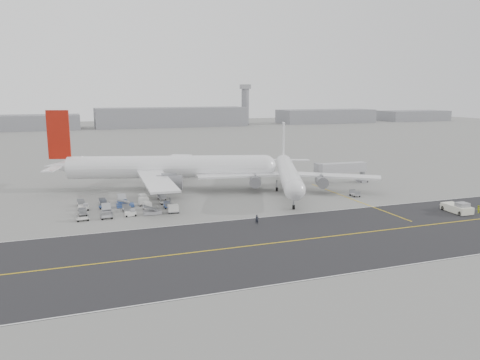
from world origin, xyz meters
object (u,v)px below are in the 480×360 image
object	(u,v)px
control_tower	(245,104)
jet_bridge	(342,169)
airliner_b	(288,173)
ground_crew_b	(478,209)
pushback_tug	(458,208)
ground_crew_a	(257,220)
airliner_a	(162,167)

from	to	relation	value
control_tower	jet_bridge	distance (m)	249.51
airliner_b	ground_crew_b	world-z (taller)	airliner_b
pushback_tug	ground_crew_b	size ratio (longest dim) A/B	5.13
control_tower	jet_bridge	world-z (taller)	control_tower
pushback_tug	ground_crew_a	world-z (taller)	pushback_tug
airliner_a	jet_bridge	size ratio (longest dim) A/B	3.69
pushback_tug	ground_crew_a	xyz separation A→B (m)	(-42.55, 6.03, -0.06)
ground_crew_b	pushback_tug	bearing A→B (deg)	-45.69
ground_crew_a	airliner_b	bearing A→B (deg)	61.03
airliner_a	airliner_b	distance (m)	32.17
airliner_a	ground_crew_b	distance (m)	73.68
ground_crew_b	airliner_b	bearing A→B (deg)	-70.83
control_tower	airliner_b	size ratio (longest dim) A/B	0.70
control_tower	airliner_a	xyz separation A→B (m)	(-109.69, -232.85, -10.38)
airliner_a	airliner_b	size ratio (longest dim) A/B	1.29
ground_crew_a	control_tower	bearing A→B (deg)	77.12
ground_crew_a	ground_crew_b	world-z (taller)	ground_crew_a
airliner_a	pushback_tug	bearing A→B (deg)	-113.71
pushback_tug	jet_bridge	world-z (taller)	jet_bridge
pushback_tug	ground_crew_b	world-z (taller)	pushback_tug
airliner_b	ground_crew_a	world-z (taller)	airliner_b
airliner_b	ground_crew_b	bearing A→B (deg)	-28.63
airliner_a	pushback_tug	size ratio (longest dim) A/B	6.83
airliner_a	ground_crew_b	xyz separation A→B (m)	(57.02, -46.38, -5.05)
control_tower	airliner_a	distance (m)	257.60
airliner_a	ground_crew_a	distance (m)	40.39
jet_bridge	ground_crew_b	world-z (taller)	jet_bridge
control_tower	ground_crew_b	world-z (taller)	control_tower
airliner_a	pushback_tug	world-z (taller)	airliner_a
ground_crew_b	airliner_a	bearing A→B (deg)	-59.71
ground_crew_b	jet_bridge	bearing A→B (deg)	-96.90
airliner_b	jet_bridge	bearing A→B (deg)	35.51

